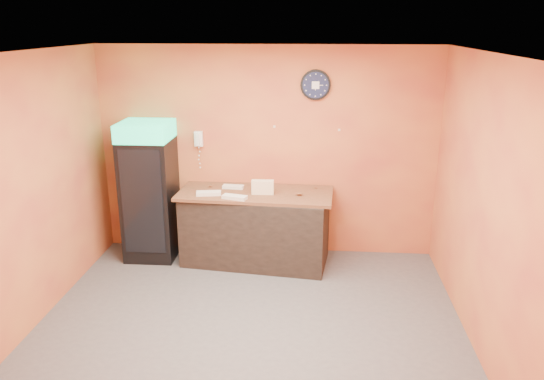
# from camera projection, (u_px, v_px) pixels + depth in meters

# --- Properties ---
(floor) EXTENTS (4.50, 4.50, 0.00)m
(floor) POSITION_uv_depth(u_px,v_px,m) (250.00, 325.00, 5.61)
(floor) COLOR #47474C
(floor) RESTS_ON ground
(back_wall) EXTENTS (4.50, 0.02, 2.80)m
(back_wall) POSITION_uv_depth(u_px,v_px,m) (267.00, 152.00, 7.09)
(back_wall) COLOR orange
(back_wall) RESTS_ON floor
(left_wall) EXTENTS (0.02, 4.00, 2.80)m
(left_wall) POSITION_uv_depth(u_px,v_px,m) (28.00, 194.00, 5.37)
(left_wall) COLOR orange
(left_wall) RESTS_ON floor
(right_wall) EXTENTS (0.02, 4.00, 2.80)m
(right_wall) POSITION_uv_depth(u_px,v_px,m) (484.00, 206.00, 5.01)
(right_wall) COLOR orange
(right_wall) RESTS_ON floor
(ceiling) EXTENTS (4.50, 4.00, 0.02)m
(ceiling) POSITION_uv_depth(u_px,v_px,m) (246.00, 53.00, 4.77)
(ceiling) COLOR white
(ceiling) RESTS_ON back_wall
(beverage_cooler) EXTENTS (0.65, 0.67, 1.85)m
(beverage_cooler) POSITION_uv_depth(u_px,v_px,m) (149.00, 193.00, 6.99)
(beverage_cooler) COLOR black
(beverage_cooler) RESTS_ON floor
(prep_counter) EXTENTS (1.94, 1.03, 0.93)m
(prep_counter) POSITION_uv_depth(u_px,v_px,m) (256.00, 228.00, 6.99)
(prep_counter) COLOR black
(prep_counter) RESTS_ON floor
(wall_clock) EXTENTS (0.39, 0.06, 0.39)m
(wall_clock) POSITION_uv_depth(u_px,v_px,m) (316.00, 85.00, 6.74)
(wall_clock) COLOR black
(wall_clock) RESTS_ON back_wall
(wall_phone) EXTENTS (0.11, 0.10, 0.20)m
(wall_phone) POSITION_uv_depth(u_px,v_px,m) (199.00, 139.00, 7.06)
(wall_phone) COLOR white
(wall_phone) RESTS_ON back_wall
(butcher_paper) EXTENTS (2.02, 0.94, 0.04)m
(butcher_paper) POSITION_uv_depth(u_px,v_px,m) (255.00, 193.00, 6.84)
(butcher_paper) COLOR brown
(butcher_paper) RESTS_ON prep_counter
(sub_roll_stack) EXTENTS (0.28, 0.10, 0.18)m
(sub_roll_stack) POSITION_uv_depth(u_px,v_px,m) (263.00, 187.00, 6.74)
(sub_roll_stack) COLOR beige
(sub_roll_stack) RESTS_ON butcher_paper
(wrapped_sandwich_left) EXTENTS (0.33, 0.17, 0.04)m
(wrapped_sandwich_left) POSITION_uv_depth(u_px,v_px,m) (209.00, 193.00, 6.72)
(wrapped_sandwich_left) COLOR silver
(wrapped_sandwich_left) RESTS_ON butcher_paper
(wrapped_sandwich_mid) EXTENTS (0.33, 0.20, 0.04)m
(wrapped_sandwich_mid) POSITION_uv_depth(u_px,v_px,m) (235.00, 197.00, 6.57)
(wrapped_sandwich_mid) COLOR silver
(wrapped_sandwich_mid) RESTS_ON butcher_paper
(wrapped_sandwich_right) EXTENTS (0.28, 0.13, 0.04)m
(wrapped_sandwich_right) POSITION_uv_depth(u_px,v_px,m) (233.00, 187.00, 6.99)
(wrapped_sandwich_right) COLOR silver
(wrapped_sandwich_right) RESTS_ON butcher_paper
(kitchen_tool) EXTENTS (0.06, 0.06, 0.06)m
(kitchen_tool) POSITION_uv_depth(u_px,v_px,m) (264.00, 186.00, 6.99)
(kitchen_tool) COLOR silver
(kitchen_tool) RESTS_ON butcher_paper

